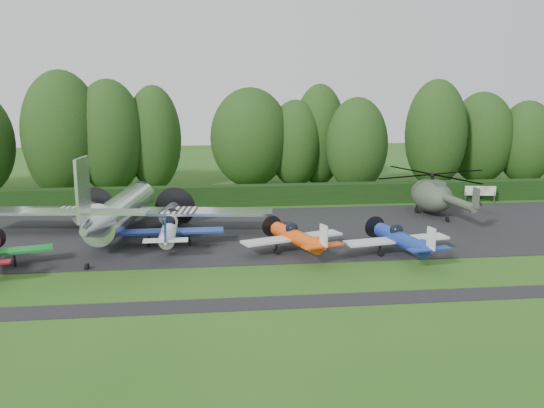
{
  "coord_description": "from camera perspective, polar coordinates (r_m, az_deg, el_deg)",
  "views": [
    {
      "loc": [
        0.03,
        -37.19,
        11.85
      ],
      "look_at": [
        5.57,
        9.03,
        2.5
      ],
      "focal_mm": 40.0,
      "sensor_mm": 36.0,
      "label": 1
    }
  ],
  "objects": [
    {
      "name": "ground",
      "position": [
        39.03,
        -6.59,
        -6.39
      ],
      "size": [
        160.0,
        160.0,
        0.0
      ],
      "primitive_type": "plane",
      "color": "#254E16",
      "rests_on": "ground"
    },
    {
      "name": "tree_3",
      "position": [
        69.91,
        2.22,
        5.71
      ],
      "size": [
        6.35,
        6.35,
        9.98
      ],
      "color": "black",
      "rests_on": "ground"
    },
    {
      "name": "apron",
      "position": [
        48.65,
        -6.67,
        -2.81
      ],
      "size": [
        70.0,
        18.0,
        0.01
      ],
      "primitive_type": "cube",
      "color": "black",
      "rests_on": "ground"
    },
    {
      "name": "tree_12",
      "position": [
        71.2,
        4.49,
        6.5
      ],
      "size": [
        6.04,
        6.04,
        11.76
      ],
      "color": "black",
      "rests_on": "ground"
    },
    {
      "name": "taxiway_verge",
      "position": [
        33.36,
        -6.52,
        -9.52
      ],
      "size": [
        70.0,
        2.0,
        0.0
      ],
      "primitive_type": "cube",
      "color": "black",
      "rests_on": "ground"
    },
    {
      "name": "tree_6",
      "position": [
        67.89,
        -15.07,
        6.14
      ],
      "size": [
        7.49,
        7.49,
        12.29
      ],
      "color": "black",
      "rests_on": "ground"
    },
    {
      "name": "tree_8",
      "position": [
        68.6,
        -11.07,
        6.09
      ],
      "size": [
        6.04,
        6.04,
        11.63
      ],
      "color": "black",
      "rests_on": "ground"
    },
    {
      "name": "tree_13",
      "position": [
        68.23,
        -19.14,
        6.33
      ],
      "size": [
        8.4,
        8.4,
        13.23
      ],
      "color": "black",
      "rests_on": "ground"
    },
    {
      "name": "tree_4",
      "position": [
        67.07,
        7.99,
        5.53
      ],
      "size": [
        6.73,
        6.73,
        10.35
      ],
      "color": "black",
      "rests_on": "ground"
    },
    {
      "name": "helicopter",
      "position": [
        56.69,
        14.82,
        1.04
      ],
      "size": [
        11.93,
        13.96,
        3.84
      ],
      "rotation": [
        0.0,
        0.0,
        -0.08
      ],
      "color": "#3E4838",
      "rests_on": "ground"
    },
    {
      "name": "light_plane_blue",
      "position": [
        42.88,
        12.02,
        -3.24
      ],
      "size": [
        7.67,
        8.06,
        2.95
      ],
      "rotation": [
        0.0,
        0.0,
        -0.19
      ],
      "color": "navy",
      "rests_on": "ground"
    },
    {
      "name": "tree_9",
      "position": [
        76.32,
        19.11,
        5.89
      ],
      "size": [
        7.61,
        7.61,
        10.83
      ],
      "color": "black",
      "rests_on": "ground"
    },
    {
      "name": "light_plane_white",
      "position": [
        44.75,
        -9.69,
        -2.48
      ],
      "size": [
        7.96,
        8.37,
        3.06
      ],
      "rotation": [
        0.0,
        0.0,
        0.01
      ],
      "color": "silver",
      "rests_on": "ground"
    },
    {
      "name": "light_plane_orange",
      "position": [
        42.61,
        2.28,
        -3.11
      ],
      "size": [
        7.55,
        7.94,
        2.9
      ],
      "rotation": [
        0.0,
        0.0,
        -0.35
      ],
      "color": "#E6480D",
      "rests_on": "ground"
    },
    {
      "name": "sign_board",
      "position": [
        64.03,
        19.01,
        1.12
      ],
      "size": [
        3.04,
        0.11,
        1.71
      ],
      "rotation": [
        0.0,
        0.0,
        0.18
      ],
      "color": "#3F3326",
      "rests_on": "ground"
    },
    {
      "name": "hedgerow",
      "position": [
        59.38,
        -6.73,
        -0.23
      ],
      "size": [
        90.0,
        1.6,
        2.0
      ],
      "primitive_type": "cube",
      "color": "black",
      "rests_on": "ground"
    },
    {
      "name": "tree_7",
      "position": [
        71.4,
        15.16,
        6.37
      ],
      "size": [
        6.94,
        6.94,
        12.28
      ],
      "color": "black",
      "rests_on": "ground"
    },
    {
      "name": "tree_11",
      "position": [
        68.97,
        -19.88,
        4.84
      ],
      "size": [
        5.82,
        5.82,
        9.68
      ],
      "color": "black",
      "rests_on": "ground"
    },
    {
      "name": "tree_10",
      "position": [
        77.7,
        22.81,
        5.35
      ],
      "size": [
        6.65,
        6.65,
        9.85
      ],
      "color": "black",
      "rests_on": "ground"
    },
    {
      "name": "tree_5",
      "position": [
        69.5,
        -2.07,
        6.25
      ],
      "size": [
        9.08,
        9.08,
        11.36
      ],
      "color": "black",
      "rests_on": "ground"
    },
    {
      "name": "transport_plane",
      "position": [
        48.48,
        -13.98,
        -0.58
      ],
      "size": [
        23.52,
        18.04,
        7.54
      ],
      "rotation": [
        0.0,
        0.0,
        0.14
      ],
      "color": "silver",
      "rests_on": "ground"
    }
  ]
}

